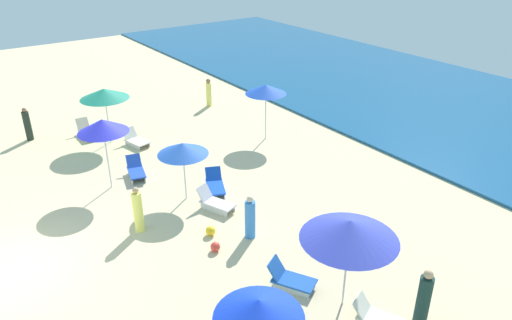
{
  "coord_description": "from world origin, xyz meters",
  "views": [
    {
      "loc": [
        13.19,
        -0.9,
        9.12
      ],
      "look_at": [
        0.34,
        8.27,
        1.36
      ],
      "focal_mm": 33.88,
      "sensor_mm": 36.0,
      "label": 1
    }
  ],
  "objects": [
    {
      "name": "ground_plane",
      "position": [
        0.0,
        0.0,
        0.0
      ],
      "size": [
        60.0,
        60.0,
        0.0
      ],
      "primitive_type": "plane",
      "color": "beige"
    },
    {
      "name": "ocean",
      "position": [
        0.0,
        22.44,
        0.06
      ],
      "size": [
        60.0,
        15.11,
        0.12
      ],
      "primitive_type": "cube",
      "color": "#1A5381",
      "rests_on": "ground_plane"
    },
    {
      "name": "umbrella_0",
      "position": [
        7.21,
        3.44,
        2.15
      ],
      "size": [
        1.9,
        1.9,
        2.38
      ],
      "color": "silver",
      "rests_on": "ground_plane"
    },
    {
      "name": "umbrella_1",
      "position": [
        -7.38,
        5.51,
        2.33
      ],
      "size": [
        2.16,
        2.16,
        2.57
      ],
      "color": "silver",
      "rests_on": "ground_plane"
    },
    {
      "name": "lounge_chair_1_0",
      "position": [
        -6.38,
        6.32,
        0.25
      ],
      "size": [
        1.41,
        0.93,
        0.71
      ],
      "rotation": [
        0.0,
        0.0,
        1.81
      ],
      "color": "silver",
      "rests_on": "ground_plane"
    },
    {
      "name": "lounge_chair_1_1",
      "position": [
        -8.67,
        4.81,
        0.24
      ],
      "size": [
        1.44,
        0.62,
        0.75
      ],
      "rotation": [
        0.0,
        0.0,
        1.55
      ],
      "color": "silver",
      "rests_on": "ground_plane"
    },
    {
      "name": "umbrella_2",
      "position": [
        -0.8,
        5.92,
        2.02
      ],
      "size": [
        1.81,
        1.81,
        2.23
      ],
      "color": "silver",
      "rests_on": "ground_plane"
    },
    {
      "name": "lounge_chair_2_0",
      "position": [
        0.45,
        6.42,
        0.27
      ],
      "size": [
        1.48,
        1.01,
        0.77
      ],
      "rotation": [
        0.0,
        0.0,
        1.95
      ],
      "color": "silver",
      "rests_on": "ground_plane"
    },
    {
      "name": "lounge_chair_2_1",
      "position": [
        -0.68,
        7.1,
        0.25
      ],
      "size": [
        1.59,
        1.15,
        0.68
      ],
      "rotation": [
        0.0,
        0.0,
        1.15
      ],
      "color": "silver",
      "rests_on": "ground_plane"
    },
    {
      "name": "umbrella_3",
      "position": [
        6.49,
        6.71,
        2.35
      ],
      "size": [
        2.49,
        2.49,
        2.62
      ],
      "color": "silver",
      "rests_on": "ground_plane"
    },
    {
      "name": "lounge_chair_3_0",
      "position": [
        7.64,
        6.9,
        0.23
      ],
      "size": [
        1.6,
        1.15,
        0.66
      ],
      "rotation": [
        0.0,
        0.0,
        1.98
      ],
      "color": "silver",
      "rests_on": "ground_plane"
    },
    {
      "name": "lounge_chair_3_1",
      "position": [
        5.15,
        6.01,
        0.25
      ],
      "size": [
        1.44,
        1.17,
        0.72
      ],
      "rotation": [
        0.0,
        0.0,
        2.09
      ],
      "color": "silver",
      "rests_on": "ground_plane"
    },
    {
      "name": "umbrella_4",
      "position": [
        -3.53,
        11.57,
        2.41
      ],
      "size": [
        1.87,
        1.87,
        2.63
      ],
      "color": "silver",
      "rests_on": "ground_plane"
    },
    {
      "name": "umbrella_5",
      "position": [
        -3.22,
        3.98,
        2.54
      ],
      "size": [
        1.86,
        1.86,
        2.79
      ],
      "color": "silver",
      "rests_on": "ground_plane"
    },
    {
      "name": "lounge_chair_5_0",
      "position": [
        -3.46,
        5.11,
        0.28
      ],
      "size": [
        1.48,
        0.9,
        0.72
      ],
      "rotation": [
        0.0,
        0.0,
        1.32
      ],
      "color": "silver",
      "rests_on": "ground_plane"
    },
    {
      "name": "beachgoer_0",
      "position": [
        8.13,
        7.8,
        0.78
      ],
      "size": [
        0.43,
        0.43,
        1.67
      ],
      "rotation": [
        0.0,
        0.0,
        1.25
      ],
      "color": "#193631",
      "rests_on": "ground_plane"
    },
    {
      "name": "beachgoer_1",
      "position": [
        2.56,
        6.46,
        0.7
      ],
      "size": [
        0.41,
        0.41,
        1.51
      ],
      "rotation": [
        0.0,
        0.0,
        3.39
      ],
      "color": "#3C83DC",
      "rests_on": "ground_plane"
    },
    {
      "name": "beachgoer_2",
      "position": [
        -8.98,
        11.73,
        0.75
      ],
      "size": [
        0.32,
        0.32,
        1.55
      ],
      "rotation": [
        0.0,
        0.0,
        6.17
      ],
      "color": "#F5E36A",
      "rests_on": "ground_plane"
    },
    {
      "name": "beachgoer_3",
      "position": [
        -9.83,
        2.53,
        0.74
      ],
      "size": [
        0.43,
        0.43,
        1.57
      ],
      "rotation": [
        0.0,
        0.0,
        2.64
      ],
      "color": "#232F25",
      "rests_on": "ground_plane"
    },
    {
      "name": "beachgoer_4",
      "position": [
        0.15,
        3.71,
        0.75
      ],
      "size": [
        0.38,
        0.38,
        1.61
      ],
      "rotation": [
        0.0,
        0.0,
        1.77
      ],
      "color": "#F9F66C",
      "rests_on": "ground_plane"
    },
    {
      "name": "beach_ball_0",
      "position": [
        1.74,
        5.46,
        0.16
      ],
      "size": [
        0.32,
        0.32,
        0.32
      ],
      "primitive_type": "sphere",
      "color": "yellow",
      "rests_on": "ground_plane"
    },
    {
      "name": "beach_ball_1",
      "position": [
        2.55,
        5.15,
        0.15
      ],
      "size": [
        0.31,
        0.31,
        0.31
      ],
      "primitive_type": "sphere",
      "color": "#E44032",
      "rests_on": "ground_plane"
    }
  ]
}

